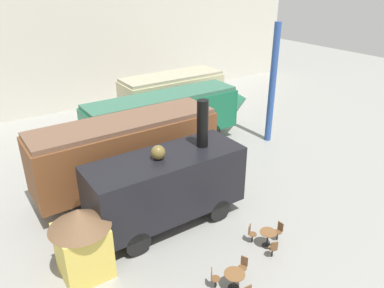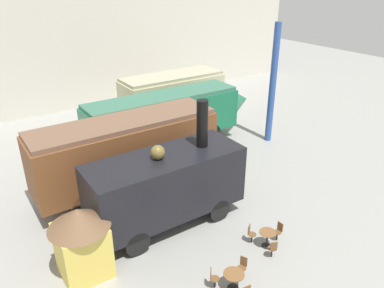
% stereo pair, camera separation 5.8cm
% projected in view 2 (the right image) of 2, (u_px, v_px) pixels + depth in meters
% --- Properties ---
extents(ground_plane, '(80.00, 80.00, 0.00)m').
position_uv_depth(ground_plane, '(191.00, 178.00, 21.52)').
color(ground_plane, gray).
extents(backdrop_wall, '(44.00, 0.15, 9.00)m').
position_uv_depth(backdrop_wall, '(88.00, 54.00, 31.25)').
color(backdrop_wall, beige).
rests_on(backdrop_wall, ground_plane).
extents(passenger_coach_vintage, '(7.94, 2.85, 3.70)m').
position_uv_depth(passenger_coach_vintage, '(173.00, 95.00, 28.92)').
color(passenger_coach_vintage, beige).
rests_on(passenger_coach_vintage, ground_plane).
extents(streamlined_locomotive, '(12.33, 2.56, 3.69)m').
position_uv_depth(streamlined_locomotive, '(175.00, 114.00, 24.73)').
color(streamlined_locomotive, '#196B47').
rests_on(streamlined_locomotive, ground_plane).
extents(passenger_coach_wooden, '(9.71, 2.76, 4.05)m').
position_uv_depth(passenger_coach_wooden, '(126.00, 149.00, 19.51)').
color(passenger_coach_wooden, brown).
rests_on(passenger_coach_wooden, ground_plane).
extents(steam_locomotive, '(7.15, 2.63, 5.72)m').
position_uv_depth(steam_locomotive, '(167.00, 184.00, 16.88)').
color(steam_locomotive, black).
rests_on(steam_locomotive, ground_plane).
extents(cafe_table_near, '(0.72, 0.72, 0.76)m').
position_uv_depth(cafe_table_near, '(267.00, 236.00, 16.02)').
color(cafe_table_near, black).
rests_on(cafe_table_near, ground_plane).
extents(cafe_table_mid, '(0.79, 0.79, 0.71)m').
position_uv_depth(cafe_table_mid, '(234.00, 277.00, 13.88)').
color(cafe_table_mid, black).
rests_on(cafe_table_mid, ground_plane).
extents(cafe_chair_0, '(0.39, 0.40, 0.87)m').
position_uv_depth(cafe_chair_0, '(273.00, 248.00, 15.38)').
color(cafe_chair_0, black).
rests_on(cafe_chair_0, ground_plane).
extents(cafe_chair_1, '(0.36, 0.36, 0.87)m').
position_uv_depth(cafe_chair_1, '(279.00, 230.00, 16.44)').
color(cafe_chair_1, black).
rests_on(cafe_chair_1, ground_plane).
extents(cafe_chair_2, '(0.40, 0.40, 0.87)m').
position_uv_depth(cafe_chair_2, '(251.00, 233.00, 16.29)').
color(cafe_chair_2, black).
rests_on(cafe_chair_2, ground_plane).
extents(cafe_chair_3, '(0.40, 0.38, 0.87)m').
position_uv_depth(cafe_chair_3, '(243.00, 265.00, 14.48)').
color(cafe_chair_3, black).
rests_on(cafe_chair_3, ground_plane).
extents(cafe_chair_4, '(0.40, 0.40, 0.87)m').
position_uv_depth(cafe_chair_4, '(213.00, 277.00, 13.92)').
color(cafe_chair_4, black).
rests_on(cafe_chair_4, ground_plane).
extents(visitor_person, '(0.34, 0.34, 1.79)m').
position_uv_depth(visitor_person, '(222.00, 171.00, 20.30)').
color(visitor_person, '#262633').
rests_on(visitor_person, ground_plane).
extents(ticket_kiosk, '(2.34, 2.34, 3.00)m').
position_uv_depth(ticket_kiosk, '(81.00, 238.00, 14.15)').
color(ticket_kiosk, '#DBC151').
rests_on(ticket_kiosk, ground_plane).
extents(support_pillar, '(0.44, 0.44, 8.00)m').
position_uv_depth(support_pillar, '(273.00, 85.00, 24.73)').
color(support_pillar, '#2D519E').
rests_on(support_pillar, ground_plane).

